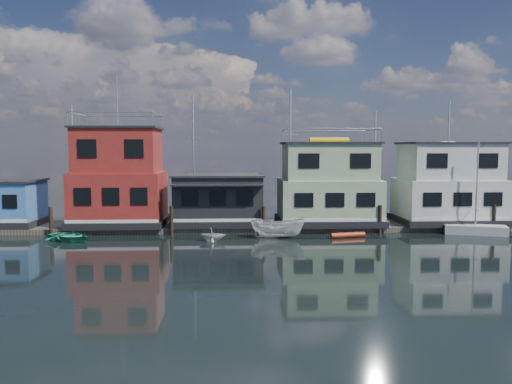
{
  "coord_description": "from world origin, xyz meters",
  "views": [
    {
      "loc": [
        0.79,
        -28.47,
        6.62
      ],
      "look_at": [
        2.54,
        12.0,
        3.0
      ],
      "focal_mm": 35.0,
      "sensor_mm": 36.0,
      "label": 1
    }
  ],
  "objects_px": {
    "houseboat_red": "(119,179)",
    "motorboat": "(278,228)",
    "day_sailer": "(475,229)",
    "red_kayak": "(348,235)",
    "dinghy_teal": "(69,236)",
    "houseboat_green": "(329,185)",
    "houseboat_blue": "(0,203)",
    "houseboat_white": "(448,185)",
    "dinghy_white": "(212,234)",
    "houseboat_dark": "(219,199)"
  },
  "relations": [
    {
      "from": "houseboat_red",
      "to": "motorboat",
      "type": "relative_size",
      "value": 2.94
    },
    {
      "from": "houseboat_blue",
      "to": "houseboat_red",
      "type": "xyz_separation_m",
      "value": [
        9.5,
        0.0,
        1.9
      ]
    },
    {
      "from": "red_kayak",
      "to": "motorboat",
      "type": "bearing_deg",
      "value": 167.45
    },
    {
      "from": "dinghy_white",
      "to": "red_kayak",
      "type": "bearing_deg",
      "value": -78.91
    },
    {
      "from": "houseboat_green",
      "to": "houseboat_red",
      "type": "bearing_deg",
      "value": -180.0
    },
    {
      "from": "houseboat_green",
      "to": "motorboat",
      "type": "distance_m",
      "value": 6.97
    },
    {
      "from": "houseboat_blue",
      "to": "motorboat",
      "type": "xyz_separation_m",
      "value": [
        21.95,
        -4.5,
        -1.43
      ]
    },
    {
      "from": "houseboat_dark",
      "to": "motorboat",
      "type": "bearing_deg",
      "value": -45.18
    },
    {
      "from": "red_kayak",
      "to": "motorboat",
      "type": "relative_size",
      "value": 0.66
    },
    {
      "from": "houseboat_green",
      "to": "red_kayak",
      "type": "distance_m",
      "value": 5.66
    },
    {
      "from": "dinghy_white",
      "to": "day_sailer",
      "type": "xyz_separation_m",
      "value": [
        19.98,
        2.04,
        -0.08
      ]
    },
    {
      "from": "houseboat_red",
      "to": "day_sailer",
      "type": "xyz_separation_m",
      "value": [
        27.7,
        -3.49,
        -3.69
      ]
    },
    {
      "from": "red_kayak",
      "to": "houseboat_green",
      "type": "bearing_deg",
      "value": 85.47
    },
    {
      "from": "houseboat_green",
      "to": "red_kayak",
      "type": "bearing_deg",
      "value": -82.19
    },
    {
      "from": "houseboat_green",
      "to": "houseboat_white",
      "type": "relative_size",
      "value": 1.0
    },
    {
      "from": "houseboat_blue",
      "to": "houseboat_white",
      "type": "xyz_separation_m",
      "value": [
        36.5,
        0.0,
        1.33
      ]
    },
    {
      "from": "houseboat_red",
      "to": "houseboat_white",
      "type": "distance_m",
      "value": 27.01
    },
    {
      "from": "motorboat",
      "to": "dinghy_teal",
      "type": "xyz_separation_m",
      "value": [
        -14.89,
        -0.54,
        -0.43
      ]
    },
    {
      "from": "houseboat_white",
      "to": "motorboat",
      "type": "height_order",
      "value": "houseboat_white"
    },
    {
      "from": "houseboat_blue",
      "to": "dinghy_teal",
      "type": "bearing_deg",
      "value": -35.53
    },
    {
      "from": "red_kayak",
      "to": "motorboat",
      "type": "height_order",
      "value": "motorboat"
    },
    {
      "from": "dinghy_white",
      "to": "motorboat",
      "type": "height_order",
      "value": "motorboat"
    },
    {
      "from": "houseboat_green",
      "to": "dinghy_white",
      "type": "distance_m",
      "value": 11.23
    },
    {
      "from": "houseboat_white",
      "to": "dinghy_teal",
      "type": "bearing_deg",
      "value": -170.29
    },
    {
      "from": "dinghy_teal",
      "to": "day_sailer",
      "type": "height_order",
      "value": "day_sailer"
    },
    {
      "from": "red_kayak",
      "to": "dinghy_teal",
      "type": "distance_m",
      "value": 20.07
    },
    {
      "from": "houseboat_red",
      "to": "houseboat_green",
      "type": "bearing_deg",
      "value": 0.0
    },
    {
      "from": "houseboat_red",
      "to": "motorboat",
      "type": "xyz_separation_m",
      "value": [
        12.45,
        -4.5,
        -3.33
      ]
    },
    {
      "from": "motorboat",
      "to": "day_sailer",
      "type": "relative_size",
      "value": 0.57
    },
    {
      "from": "houseboat_red",
      "to": "dinghy_white",
      "type": "bearing_deg",
      "value": -35.62
    },
    {
      "from": "houseboat_dark",
      "to": "dinghy_teal",
      "type": "bearing_deg",
      "value": -154.33
    },
    {
      "from": "motorboat",
      "to": "day_sailer",
      "type": "height_order",
      "value": "day_sailer"
    },
    {
      "from": "houseboat_green",
      "to": "houseboat_dark",
      "type": "bearing_deg",
      "value": -179.88
    },
    {
      "from": "dinghy_teal",
      "to": "houseboat_green",
      "type": "bearing_deg",
      "value": -48.14
    },
    {
      "from": "houseboat_blue",
      "to": "houseboat_red",
      "type": "height_order",
      "value": "houseboat_red"
    },
    {
      "from": "houseboat_dark",
      "to": "red_kayak",
      "type": "distance_m",
      "value": 10.85
    },
    {
      "from": "houseboat_green",
      "to": "motorboat",
      "type": "bearing_deg",
      "value": -135.35
    },
    {
      "from": "houseboat_red",
      "to": "red_kayak",
      "type": "distance_m",
      "value": 18.6
    },
    {
      "from": "houseboat_red",
      "to": "houseboat_green",
      "type": "relative_size",
      "value": 1.41
    },
    {
      "from": "houseboat_red",
      "to": "dinghy_white",
      "type": "relative_size",
      "value": 6.31
    },
    {
      "from": "dinghy_white",
      "to": "houseboat_white",
      "type": "bearing_deg",
      "value": -68.75
    },
    {
      "from": "houseboat_blue",
      "to": "day_sailer",
      "type": "distance_m",
      "value": 37.4
    },
    {
      "from": "dinghy_white",
      "to": "dinghy_teal",
      "type": "distance_m",
      "value": 10.17
    },
    {
      "from": "red_kayak",
      "to": "houseboat_red",
      "type": "bearing_deg",
      "value": 153.29
    },
    {
      "from": "houseboat_dark",
      "to": "houseboat_green",
      "type": "height_order",
      "value": "houseboat_green"
    },
    {
      "from": "houseboat_blue",
      "to": "dinghy_teal",
      "type": "height_order",
      "value": "houseboat_blue"
    },
    {
      "from": "houseboat_dark",
      "to": "houseboat_green",
      "type": "bearing_deg",
      "value": 0.12
    },
    {
      "from": "houseboat_blue",
      "to": "motorboat",
      "type": "relative_size",
      "value": 1.59
    },
    {
      "from": "day_sailer",
      "to": "houseboat_blue",
      "type": "bearing_deg",
      "value": -167.87
    },
    {
      "from": "houseboat_white",
      "to": "day_sailer",
      "type": "bearing_deg",
      "value": -78.74
    }
  ]
}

